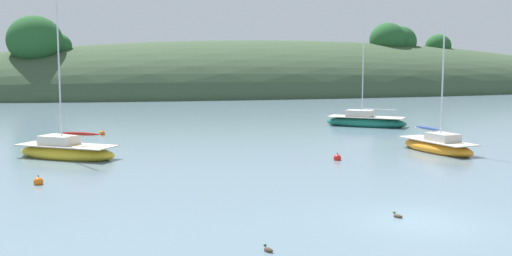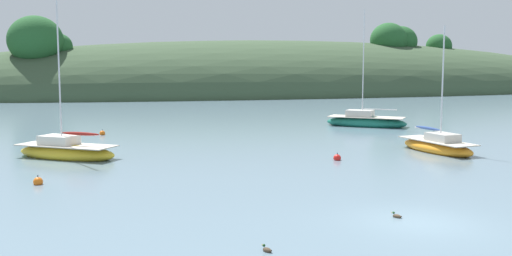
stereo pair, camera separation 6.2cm
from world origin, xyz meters
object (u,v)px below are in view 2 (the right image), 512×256
at_px(mooring_buoy_channel, 102,133).
at_px(duck_trailing, 267,250).
at_px(mooring_buoy_outer, 38,182).
at_px(duck_straggler, 397,216).
at_px(sailboat_teal_outer, 66,151).
at_px(sailboat_red_portside, 366,121).
at_px(sailboat_orange_cutter, 438,146).
at_px(mooring_buoy_inner, 337,158).

xyz_separation_m(mooring_buoy_channel, duck_trailing, (3.77, -30.69, -0.07)).
height_order(mooring_buoy_outer, duck_straggler, mooring_buoy_outer).
bearing_deg(sailboat_teal_outer, sailboat_red_portside, 23.05).
bearing_deg(duck_straggler, mooring_buoy_outer, 142.52).
height_order(sailboat_teal_outer, sailboat_red_portside, sailboat_red_portside).
xyz_separation_m(sailboat_orange_cutter, mooring_buoy_inner, (-7.41, -1.10, -0.26)).
distance_m(sailboat_teal_outer, sailboat_orange_cutter, 22.85).
relative_size(mooring_buoy_channel, duck_trailing, 1.31).
xyz_separation_m(sailboat_red_portside, mooring_buoy_outer, (-26.15, -18.27, -0.31)).
height_order(sailboat_red_portside, mooring_buoy_inner, sailboat_red_portside).
height_order(sailboat_teal_outer, mooring_buoy_outer, sailboat_teal_outer).
bearing_deg(mooring_buoy_outer, mooring_buoy_inner, 8.00).
bearing_deg(sailboat_red_portside, mooring_buoy_channel, 179.40).
bearing_deg(duck_trailing, mooring_buoy_inner, 58.45).
relative_size(sailboat_red_portside, mooring_buoy_inner, 19.55).
xyz_separation_m(mooring_buoy_outer, duck_trailing, (7.22, -12.18, -0.07)).
bearing_deg(sailboat_red_portside, duck_straggler, -115.21).
distance_m(mooring_buoy_outer, mooring_buoy_inner, 16.24).
relative_size(sailboat_red_portside, mooring_buoy_channel, 19.55).
bearing_deg(mooring_buoy_outer, mooring_buoy_channel, 79.44).
distance_m(sailboat_red_portside, duck_straggler, 31.12).
distance_m(sailboat_orange_cutter, mooring_buoy_inner, 7.49).
height_order(sailboat_red_portside, sailboat_orange_cutter, sailboat_red_portside).
relative_size(duck_trailing, duck_straggler, 1.02).
bearing_deg(sailboat_red_portside, mooring_buoy_inner, -122.15).
distance_m(mooring_buoy_inner, duck_trailing, 16.95).
bearing_deg(sailboat_red_portside, duck_trailing, -121.87).
distance_m(mooring_buoy_channel, duck_trailing, 30.92).
height_order(mooring_buoy_channel, duck_straggler, mooring_buoy_channel).
relative_size(sailboat_red_portside, duck_straggler, 26.05).
height_order(mooring_buoy_inner, duck_trailing, mooring_buoy_inner).
relative_size(mooring_buoy_inner, duck_straggler, 1.33).
height_order(sailboat_orange_cutter, mooring_buoy_outer, sailboat_orange_cutter).
bearing_deg(sailboat_red_portside, sailboat_orange_cutter, -100.09).
bearing_deg(sailboat_teal_outer, mooring_buoy_outer, -97.77).
xyz_separation_m(duck_trailing, duck_straggler, (5.68, 2.30, 0.00)).
distance_m(sailboat_teal_outer, sailboat_red_portside, 27.29).
relative_size(mooring_buoy_outer, mooring_buoy_inner, 1.00).
bearing_deg(sailboat_orange_cutter, sailboat_teal_outer, 169.34).
distance_m(sailboat_orange_cutter, mooring_buoy_outer, 23.73).
relative_size(sailboat_orange_cutter, mooring_buoy_channel, 15.04).
distance_m(mooring_buoy_outer, duck_straggler, 16.25).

